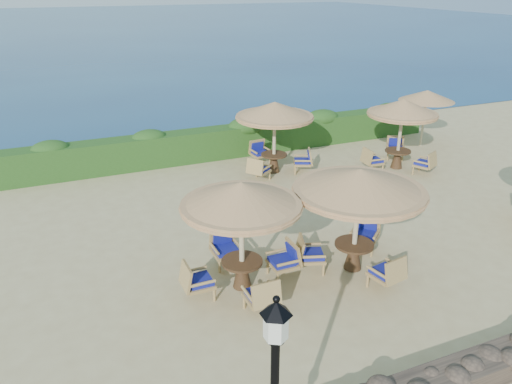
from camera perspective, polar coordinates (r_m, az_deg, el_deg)
name	(u,v)px	position (r m, az deg, el deg)	size (l,w,h in m)	color
ground	(325,229)	(14.62, 7.85, -4.20)	(120.00, 120.00, 0.00)	tan
sea	(84,27)	(81.61, -19.01, 17.38)	(160.00, 160.00, 0.00)	navy
hedge	(236,141)	(20.42, -2.32, 5.89)	(18.00, 0.90, 1.20)	#1D4215
stone_wall	(497,363)	(10.60, 25.84, -17.14)	(15.00, 0.65, 0.44)	brown
extra_parasol	(427,96)	(22.34, 18.95, 10.36)	(2.30, 2.30, 2.41)	#C5B68B
cafe_set_0	(241,218)	(11.06, -1.68, -2.95)	(2.81, 2.81, 2.65)	#C5B68B
cafe_set_1	(359,196)	(11.95, 11.65, -0.41)	(3.18, 3.18, 2.65)	#C5B68B
cafe_set_3	(275,122)	(18.14, 2.13, 8.00)	(2.84, 2.85, 2.65)	#C5B68B
cafe_set_4	(402,121)	(19.31, 16.30, 7.84)	(2.71, 2.77, 2.65)	#C5B68B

